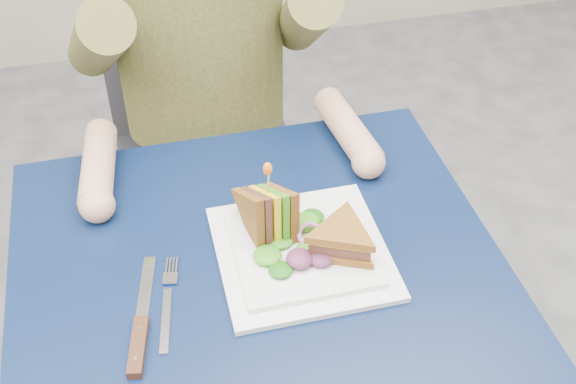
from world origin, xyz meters
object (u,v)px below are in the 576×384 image
object	(u,v)px
sandwich_upright	(269,215)
knife	(140,335)
plate	(302,251)
chair	(203,122)
fork	(167,305)
sandwich_flat	(342,240)
table	(264,315)

from	to	relation	value
sandwich_upright	knife	distance (m)	0.27
plate	knife	world-z (taller)	plate
chair	fork	size ratio (longest dim) A/B	5.21
sandwich_flat	knife	xyz separation A→B (m)	(-0.31, -0.08, -0.04)
chair	sandwich_upright	bearing A→B (deg)	-87.33
table	knife	size ratio (longest dim) A/B	3.40
chair	sandwich_upright	world-z (taller)	chair
table	fork	distance (m)	0.17
table	sandwich_flat	distance (m)	0.18
sandwich_upright	fork	distance (m)	0.21
fork	knife	distance (m)	0.06
plate	knife	bearing A→B (deg)	-158.84
table	knife	xyz separation A→B (m)	(-0.19, -0.06, 0.09)
plate	knife	size ratio (longest dim) A/B	1.18
table	fork	world-z (taller)	fork
knife	sandwich_upright	bearing A→B (deg)	33.79
chair	table	bearing A→B (deg)	-90.00
chair	sandwich_flat	world-z (taller)	chair
plate	sandwich_upright	xyz separation A→B (m)	(-0.04, 0.05, 0.05)
sandwich_flat	sandwich_upright	world-z (taller)	sandwich_upright
plate	sandwich_flat	size ratio (longest dim) A/B	1.60
chair	knife	distance (m)	0.80
plate	sandwich_upright	world-z (taller)	sandwich_upright
plate	fork	distance (m)	0.22
sandwich_upright	sandwich_flat	bearing A→B (deg)	-35.84
sandwich_flat	chair	bearing A→B (deg)	100.49
chair	fork	xyz separation A→B (m)	(-0.15, -0.70, 0.19)
chair	sandwich_flat	bearing A→B (deg)	-79.51
table	sandwich_upright	distance (m)	0.16
chair	knife	world-z (taller)	chair
table	knife	world-z (taller)	knife
plate	sandwich_upright	distance (m)	0.08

